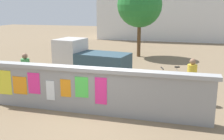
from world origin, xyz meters
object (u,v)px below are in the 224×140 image
Objects in this scene: auto_rickshaw_truck at (88,59)px; motorcycle at (131,90)px; bicycle_far at (78,90)px; tree_roadside at (140,5)px; person_walking at (26,69)px; person_bystander at (192,76)px; bicycle_near at (173,80)px.

motorcycle is (2.72, -2.98, -0.44)m from auto_rickshaw_truck.
bicycle_far is 9.93m from tree_roadside.
person_bystander is (6.32, 0.64, 0.00)m from person_walking.
person_walking is (-1.52, -2.97, 0.09)m from auto_rickshaw_truck.
person_bystander is at bearing 5.77° from person_walking.
auto_rickshaw_truck is 3.28m from bicycle_far.
person_walking is at bearing -117.09° from auto_rickshaw_truck.
motorcycle is 0.38× the size of tree_roadside.
person_walking reaches higher than motorcycle.
motorcycle is 1.97m from bicycle_far.
tree_roadside is at bearing 98.24° from motorcycle.
motorcycle is at bearing -47.60° from auto_rickshaw_truck.
bicycle_near is at bearing -68.96° from tree_roadside.
motorcycle is at bearing -121.77° from bicycle_near.
tree_roadside is (2.91, 9.23, 2.51)m from person_walking.
motorcycle is 1.14× the size of bicycle_far.
bicycle_far is at bearing -175.24° from motorcycle.
tree_roadside is at bearing 77.52° from auto_rickshaw_truck.
auto_rickshaw_truck is 2.30× the size of bicycle_near.
bicycle_near is 4.09m from bicycle_far.
person_walking is 10.00m from tree_roadside.
person_walking is (-5.61, -2.20, 0.62)m from bicycle_near.
auto_rickshaw_truck is 1.99× the size of motorcycle.
bicycle_far is 1.03× the size of person_bystander.
motorcycle is 1.17× the size of person_bystander.
person_walking is (-2.28, 0.17, 0.62)m from bicycle_far.
auto_rickshaw_truck reaches higher than person_walking.
bicycle_near is (1.37, 2.21, -0.10)m from motorcycle.
motorcycle is 2.60m from bicycle_near.
tree_roadside reaches higher than bicycle_far.
person_walking and person_bystander have the same top height.
auto_rickshaw_truck reaches higher than bicycle_far.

